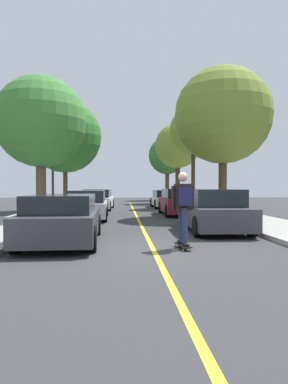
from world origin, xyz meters
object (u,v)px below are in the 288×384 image
Objects in this scene: parked_car_left_nearest at (63,218)px; street_tree_right_near at (193,131)px; parked_car_right_nearest at (213,211)px; parked_car_left_near at (88,205)px; street_tree_right_farthest at (167,156)px; fire_hydrant at (236,212)px; streetlamp at (53,147)px; skateboard at (183,245)px; parked_car_left_far at (98,200)px; parked_car_right_near at (180,202)px; parked_car_right_far at (165,199)px; street_tree_left_near at (65,137)px; street_tree_left_nearest at (41,122)px; street_tree_right_nearest at (223,116)px; street_tree_right_far at (178,146)px; skateboarder at (183,204)px.

street_tree_right_near reaches higher than parked_car_left_nearest.
parked_car_right_nearest reaches higher than parked_car_left_nearest.
parked_car_right_nearest reaches higher than parked_car_left_near.
street_tree_right_farthest reaches higher than fire_hydrant.
parked_car_right_nearest is 8.94m from streetlamp.
skateboard is at bearing -102.53° from street_tree_right_near.
parked_car_left_nearest is at bearing -145.14° from fire_hydrant.
parked_car_right_near is (4.72, -4.80, 0.03)m from parked_car_left_far.
parked_car_right_nearest is at bearing -90.01° from parked_car_right_far.
streetlamp is 10.58m from skateboard.
street_tree_left_near is (-1.89, -1.47, 3.93)m from parked_car_left_far.
parked_car_left_far is 1.09× the size of parked_car_right_near.
street_tree_left_near is (-6.61, 3.34, 3.90)m from parked_car_right_near.
street_tree_left_nearest is 0.88× the size of street_tree_right_near.
parked_car_right_nearest is at bearing -94.06° from street_tree_right_farthest.
street_tree_right_nearest reaches higher than street_tree_left_near.
street_tree_right_nearest is 21.27m from street_tree_right_farthest.
parked_car_right_far is at bearing 26.56° from street_tree_left_near.
street_tree_right_nearest is at bearing -90.00° from street_tree_right_far.
parked_car_left_near is 9.95m from parked_car_right_far.
streetlamp reaches higher than parked_car_left_nearest.
parked_car_right_near is 20.34m from street_tree_right_farthest.
street_tree_right_farthest reaches higher than parked_car_right_far.
parked_car_left_nearest is at bearing 160.13° from skateboard.
streetlamp is (-1.75, 0.82, 2.80)m from parked_car_left_near.
street_tree_right_far reaches higher than street_tree_left_nearest.
street_tree_left_near is at bearing 153.21° from parked_car_right_near.
parked_car_right_far is at bearing 56.06° from street_tree_left_nearest.
skateboarder is at bearing -68.85° from parked_car_left_near.
parked_car_left_far is at bearing 123.38° from fire_hydrant.
parked_car_right_nearest is 13.46m from parked_car_right_far.
skateboarder is at bearing -20.38° from parked_car_left_nearest.
parked_car_right_far is at bearing 84.44° from skateboard.
street_tree_left_near is 0.94× the size of street_tree_right_far.
skateboarder is at bearing -102.49° from street_tree_right_near.
skateboarder is (3.09, -14.92, 0.45)m from parked_car_left_far.
street_tree_right_near is (0.00, 7.21, 0.36)m from street_tree_right_nearest.
street_tree_right_farthest is at bearing 83.29° from skateboard.
parked_car_left_far reaches higher than parked_car_right_far.
parked_car_left_near reaches higher than skateboard.
street_tree_right_farthest is (1.89, 19.81, 4.22)m from parked_car_right_near.
parked_car_left_near is 6.71m from fire_hydrant.
parked_car_right_far is 0.57× the size of street_tree_right_nearest.
street_tree_right_far is at bearing 84.44° from parked_car_right_nearest.
parked_car_right_near is at bearing -108.20° from street_tree_right_near.
parked_car_left_nearest is 5.08× the size of skateboard.
parked_car_left_near is 0.73× the size of street_tree_left_nearest.
street_tree_right_nearest is at bearing -29.45° from street_tree_left_near.
street_tree_left_near is at bearing -132.59° from street_tree_right_far.
parked_car_right_near reaches higher than fire_hydrant.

